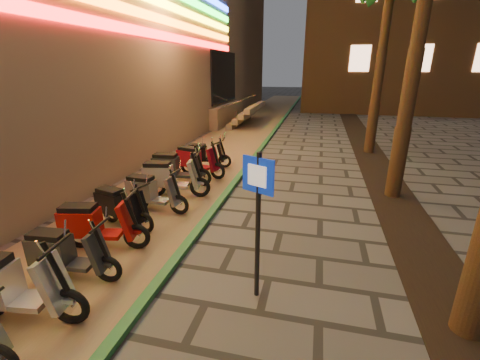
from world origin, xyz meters
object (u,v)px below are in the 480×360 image
(pedestrian_sign, at_px, (258,208))
(scooter_8, at_px, (119,206))
(scooter_11, at_px, (175,168))
(scooter_13, at_px, (204,154))
(scooter_7, at_px, (94,224))
(scooter_12, at_px, (196,160))
(scooter_6, at_px, (64,253))
(scooter_10, at_px, (168,177))
(scooter_9, at_px, (150,192))
(scooter_5, at_px, (7,286))

(pedestrian_sign, height_order, scooter_8, pedestrian_sign)
(scooter_11, xyz_separation_m, scooter_13, (0.23, 1.94, -0.07))
(scooter_7, bearing_deg, scooter_12, 74.73)
(pedestrian_sign, bearing_deg, scooter_12, 143.83)
(scooter_6, xyz_separation_m, scooter_12, (0.12, 5.67, 0.05))
(pedestrian_sign, distance_m, scooter_10, 4.73)
(scooter_6, bearing_deg, scooter_9, 84.16)
(scooter_5, relative_size, scooter_10, 1.01)
(pedestrian_sign, distance_m, scooter_13, 7.10)
(scooter_8, relative_size, scooter_10, 0.85)
(scooter_5, bearing_deg, scooter_7, 84.61)
(scooter_8, bearing_deg, scooter_6, -68.24)
(scooter_8, height_order, scooter_12, scooter_12)
(scooter_7, relative_size, scooter_12, 0.98)
(scooter_5, xyz_separation_m, scooter_12, (0.17, 6.65, -0.03))
(scooter_8, bearing_deg, scooter_13, 100.59)
(scooter_12, bearing_deg, scooter_13, 106.41)
(scooter_10, relative_size, scooter_13, 1.18)
(scooter_5, xyz_separation_m, scooter_8, (-0.19, 2.90, -0.08))
(scooter_7, xyz_separation_m, scooter_10, (0.20, 2.82, 0.03))
(pedestrian_sign, height_order, scooter_11, pedestrian_sign)
(scooter_9, relative_size, scooter_11, 0.91)
(scooter_5, distance_m, scooter_8, 2.91)
(scooter_13, bearing_deg, scooter_12, -95.97)
(scooter_5, relative_size, scooter_7, 1.07)
(pedestrian_sign, xyz_separation_m, scooter_6, (-3.17, -0.32, -1.01))
(scooter_7, xyz_separation_m, scooter_11, (-0.03, 3.73, 0.02))
(scooter_6, relative_size, scooter_13, 1.02)
(scooter_8, relative_size, scooter_11, 0.87)
(scooter_7, distance_m, scooter_12, 4.73)
(scooter_5, xyz_separation_m, scooter_6, (0.05, 0.98, -0.08))
(scooter_12, bearing_deg, pedestrian_sign, -47.29)
(scooter_12, height_order, scooter_13, scooter_12)
(scooter_5, distance_m, scooter_10, 4.75)
(pedestrian_sign, xyz_separation_m, scooter_8, (-3.42, 1.60, -1.02))
(scooter_6, distance_m, scooter_9, 2.82)
(scooter_6, relative_size, scooter_7, 0.92)
(scooter_6, bearing_deg, scooter_8, 92.34)
(scooter_11, bearing_deg, scooter_9, -89.04)
(scooter_8, relative_size, scooter_13, 1.00)
(scooter_7, height_order, scooter_12, scooter_12)
(scooter_10, bearing_deg, scooter_12, 77.44)
(pedestrian_sign, distance_m, scooter_5, 3.60)
(pedestrian_sign, distance_m, scooter_6, 3.34)
(scooter_6, xyz_separation_m, scooter_9, (0.04, 2.82, 0.01))
(scooter_8, height_order, scooter_11, scooter_11)
(scooter_6, relative_size, scooter_11, 0.88)
(scooter_5, relative_size, scooter_6, 1.16)
(scooter_7, height_order, scooter_10, scooter_10)
(scooter_9, distance_m, scooter_12, 2.85)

